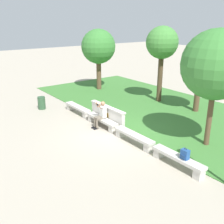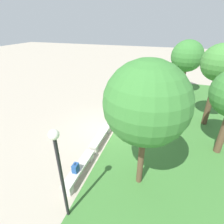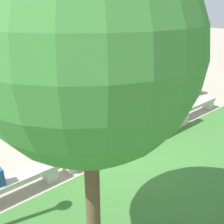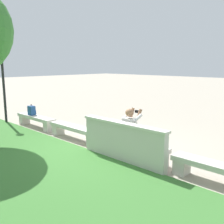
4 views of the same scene
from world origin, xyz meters
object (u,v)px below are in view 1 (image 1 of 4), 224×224
at_px(tree_right_background, 201,59).
at_px(bench_main, 78,108).
at_px(backpack, 185,154).
at_px(tree_far_back, 216,65).
at_px(tree_left_background, 98,47).
at_px(trash_bin, 42,103).
at_px(person_photographer, 101,113).
at_px(tree_behind_wall, 162,44).
at_px(bench_far, 178,159).
at_px(bench_near, 102,121).
at_px(bench_mid, 134,137).

bearing_deg(tree_right_background, bench_main, -123.69).
xyz_separation_m(backpack, tree_far_back, (-0.71, 2.40, 2.79)).
height_order(tree_left_background, trash_bin, tree_left_background).
bearing_deg(person_photographer, tree_far_back, 29.69).
xyz_separation_m(tree_behind_wall, tree_far_back, (5.68, -3.05, -0.26)).
bearing_deg(tree_right_background, tree_far_back, -48.05).
height_order(bench_far, person_photographer, person_photographer).
bearing_deg(tree_far_back, backpack, -73.48).
xyz_separation_m(bench_main, person_photographer, (2.43, -0.08, 0.43)).
bearing_deg(tree_left_background, tree_far_back, -9.13).
bearing_deg(bench_far, tree_left_background, 159.69).
xyz_separation_m(person_photographer, tree_behind_wall, (-1.33, 5.53, 2.94)).
bearing_deg(bench_main, person_photographer, -1.83).
relative_size(bench_main, person_photographer, 1.66).
distance_m(bench_near, tree_behind_wall, 6.54).
xyz_separation_m(bench_far, tree_right_background, (-3.41, 5.71, 2.72)).
relative_size(tree_right_background, trash_bin, 5.49).
xyz_separation_m(bench_mid, backpack, (2.68, -0.00, 0.32)).
distance_m(bench_near, tree_right_background, 6.47).
bearing_deg(tree_right_background, person_photographer, -103.34).
distance_m(bench_mid, tree_far_back, 4.40).
relative_size(backpack, tree_far_back, 0.09).
bearing_deg(backpack, person_photographer, -179.12).
xyz_separation_m(bench_main, bench_mid, (4.81, 0.00, 0.00)).
relative_size(bench_near, backpack, 5.13).
height_order(backpack, tree_behind_wall, tree_behind_wall).
bearing_deg(trash_bin, tree_left_background, 109.02).
bearing_deg(tree_right_background, tree_left_background, -168.35).
xyz_separation_m(bench_main, bench_near, (2.40, 0.00, 0.00)).
relative_size(backpack, tree_right_background, 0.10).
distance_m(bench_main, tree_right_background, 7.38).
height_order(bench_mid, tree_left_background, tree_left_background).
xyz_separation_m(tree_right_background, trash_bin, (-5.84, -7.02, -2.65)).
bearing_deg(bench_mid, tree_behind_wall, 124.24).
bearing_deg(person_photographer, tree_right_background, 76.66).
bearing_deg(tree_right_background, bench_far, -59.14).
bearing_deg(bench_mid, tree_far_back, 50.65).
relative_size(person_photographer, tree_behind_wall, 0.28).
relative_size(tree_left_background, tree_far_back, 0.93).
distance_m(bench_far, backpack, 0.42).
height_order(bench_main, tree_behind_wall, tree_behind_wall).
distance_m(person_photographer, tree_left_background, 7.99).
relative_size(person_photographer, trash_bin, 1.76).
relative_size(bench_far, trash_bin, 2.93).
distance_m(bench_far, tree_far_back, 3.95).
distance_m(bench_mid, tree_behind_wall, 7.41).
distance_m(backpack, tree_right_background, 7.20).
xyz_separation_m(person_photographer, trash_bin, (-4.47, -1.24, -0.36)).
height_order(backpack, tree_right_background, tree_right_background).
distance_m(tree_left_background, tree_far_back, 10.82).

